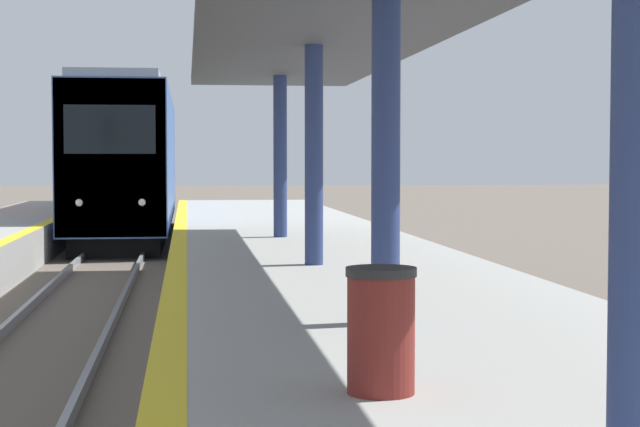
% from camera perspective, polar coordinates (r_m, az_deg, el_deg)
% --- Properties ---
extents(train, '(2.68, 17.50, 4.65)m').
position_cam_1_polar(train, '(34.49, -10.13, 2.72)').
color(train, black).
rests_on(train, ground).
extents(station_canopy, '(3.51, 22.94, 3.43)m').
position_cam_1_polar(station_canopy, '(13.03, 1.19, 10.31)').
color(station_canopy, navy).
rests_on(station_canopy, platform_right).
extents(trash_bin, '(0.47, 0.47, 0.84)m').
position_cam_1_polar(trash_bin, '(7.14, 3.27, -6.23)').
color(trash_bin, maroon).
rests_on(trash_bin, platform_right).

